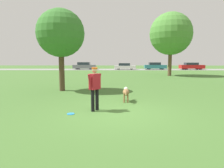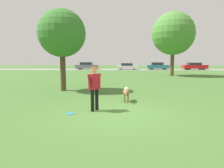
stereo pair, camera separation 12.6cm
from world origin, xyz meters
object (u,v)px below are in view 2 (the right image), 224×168
Objects in this scene: person at (94,85)px; parked_car_grey at (87,66)px; tree_near_left at (62,34)px; dog at (126,92)px; parked_car_red at (195,66)px; parked_car_white at (127,66)px; tree_far_right at (173,34)px; frisbee at (70,114)px; parked_car_teal at (158,66)px.

person is 0.36× the size of parked_car_grey.
dog is at bearing -39.71° from tree_near_left.
parked_car_red is at bearing 56.25° from tree_near_left.
tree_near_left is 27.32m from parked_car_white.
dog is 0.15× the size of tree_far_right.
person is 32.45m from parked_car_grey.
tree_near_left reaches higher than frisbee.
dog is at bearing 1.15° from person.
parked_car_teal is (8.35, 31.90, -0.26)m from person.
parked_car_red is at bearing 61.36° from tree_far_right.
tree_far_right is at bearing -120.54° from parked_car_red.
frisbee is at bearing 140.08° from dog.
frisbee is 0.06× the size of parked_car_teal.
tree_far_right is 1.74× the size of parked_car_teal.
parked_car_grey is 7.94m from parked_car_white.
parked_car_teal is at bearing 173.87° from parked_car_red.
parked_car_teal is (7.12, 30.19, 0.27)m from dog.
dog is 29.85m from parked_car_white.
frisbee is (-2.03, -2.18, -0.41)m from dog.
frisbee is at bearing -114.95° from tree_far_right.
tree_near_left reaches higher than parked_car_red.
person is at bearing -62.39° from tree_near_left.
dog is 4.11× the size of frisbee.
tree_far_right is at bearing 65.05° from frisbee.
tree_far_right reaches higher than parked_car_white.
tree_near_left is 1.16× the size of parked_car_teal.
tree_near_left is (-2.52, 4.82, 2.48)m from person.
tree_far_right is (7.89, 16.97, 4.85)m from frisbee.
frisbee is at bearing -118.61° from parked_car_red.
parked_car_grey is 20.71m from parked_car_red.
tree_near_left is 32.07m from parked_car_red.
tree_near_left is (-1.72, 5.30, 3.42)m from frisbee.
parked_car_red is at bearing 1.41° from parked_car_white.
tree_near_left is 1.08× the size of parked_car_red.
tree_near_left reaches higher than parked_car_grey.
parked_car_teal is at bearing 1.68° from parked_car_grey.
parked_car_red is (20.70, -0.60, -0.01)m from parked_car_grey.
parked_car_white is 12.78m from parked_car_red.
tree_near_left is at bearing -129.48° from tree_far_right.
parked_car_teal is (1.26, 15.41, -4.17)m from tree_far_right.
person is at bearing 147.12° from dog.
dog is at bearing -111.65° from tree_far_right.
tree_far_right is at bearing -48.91° from parked_car_grey.
dog is at bearing -117.16° from parked_car_red.
parked_car_grey reaches higher than parked_car_red.
parked_car_grey is (-4.67, 32.47, 0.68)m from frisbee.
tree_far_right is 1.50× the size of tree_near_left.
parked_car_teal reaches higher than dog.
parked_car_red is (14.00, 29.68, 0.26)m from dog.
dog is 0.26× the size of parked_car_teal.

